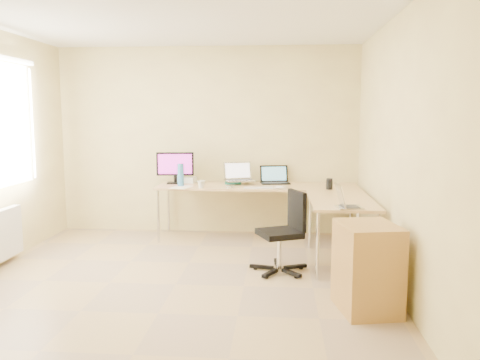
# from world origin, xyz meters

# --- Properties ---
(floor) EXTENTS (4.50, 4.50, 0.00)m
(floor) POSITION_xyz_m (0.00, 0.00, 0.00)
(floor) COLOR tan
(floor) RESTS_ON ground
(ceiling) EXTENTS (4.50, 4.50, 0.00)m
(ceiling) POSITION_xyz_m (0.00, 0.00, 2.60)
(ceiling) COLOR white
(ceiling) RESTS_ON ground
(wall_back) EXTENTS (4.50, 0.00, 4.50)m
(wall_back) POSITION_xyz_m (0.00, 2.25, 1.30)
(wall_back) COLOR beige
(wall_back) RESTS_ON ground
(wall_front) EXTENTS (4.50, 0.00, 4.50)m
(wall_front) POSITION_xyz_m (0.00, -2.25, 1.30)
(wall_front) COLOR beige
(wall_front) RESTS_ON ground
(wall_right) EXTENTS (0.00, 4.50, 4.50)m
(wall_right) POSITION_xyz_m (2.10, 0.00, 1.30)
(wall_right) COLOR beige
(wall_right) RESTS_ON ground
(desk_main) EXTENTS (2.65, 0.70, 0.73)m
(desk_main) POSITION_xyz_m (0.72, 1.85, 0.36)
(desk_main) COLOR tan
(desk_main) RESTS_ON ground
(desk_return) EXTENTS (0.70, 1.30, 0.73)m
(desk_return) POSITION_xyz_m (1.70, 0.85, 0.36)
(desk_return) COLOR tan
(desk_return) RESTS_ON ground
(monitor) EXTENTS (0.52, 0.22, 0.43)m
(monitor) POSITION_xyz_m (-0.40, 1.95, 0.95)
(monitor) COLOR black
(monitor) RESTS_ON desk_main
(book_stack) EXTENTS (0.22, 0.30, 0.05)m
(book_stack) POSITION_xyz_m (0.39, 2.05, 0.75)
(book_stack) COLOR #196558
(book_stack) RESTS_ON desk_main
(laptop_center) EXTENTS (0.46, 0.41, 0.25)m
(laptop_center) POSITION_xyz_m (0.48, 1.93, 0.90)
(laptop_center) COLOR #ACACAC
(laptop_center) RESTS_ON desk_main
(laptop_black) EXTENTS (0.43, 0.35, 0.24)m
(laptop_black) POSITION_xyz_m (0.96, 2.05, 0.85)
(laptop_black) COLOR black
(laptop_black) RESTS_ON desk_main
(keyboard) EXTENTS (0.37, 0.12, 0.02)m
(keyboard) POSITION_xyz_m (0.75, 1.57, 0.74)
(keyboard) COLOR silver
(keyboard) RESTS_ON desk_main
(mouse) EXTENTS (0.13, 0.11, 0.04)m
(mouse) POSITION_xyz_m (1.01, 1.55, 0.75)
(mouse) COLOR white
(mouse) RESTS_ON desk_main
(mug) EXTENTS (0.12, 0.12, 0.10)m
(mug) POSITION_xyz_m (0.02, 1.55, 0.78)
(mug) COLOR silver
(mug) RESTS_ON desk_main
(cd_stack) EXTENTS (0.12, 0.12, 0.03)m
(cd_stack) POSITION_xyz_m (0.39, 1.55, 0.74)
(cd_stack) COLOR silver
(cd_stack) RESTS_ON desk_main
(water_bottle) EXTENTS (0.10, 0.10, 0.30)m
(water_bottle) POSITION_xyz_m (-0.28, 1.70, 0.88)
(water_bottle) COLOR teal
(water_bottle) RESTS_ON desk_main
(papers) EXTENTS (0.27, 0.34, 0.01)m
(papers) POSITION_xyz_m (-0.25, 1.59, 0.73)
(papers) COLOR white
(papers) RESTS_ON desk_main
(white_box) EXTENTS (0.25, 0.20, 0.08)m
(white_box) POSITION_xyz_m (-0.25, 2.05, 0.77)
(white_box) COLOR silver
(white_box) RESTS_ON desk_main
(desk_fan) EXTENTS (0.26, 0.26, 0.25)m
(desk_fan) POSITION_xyz_m (-0.40, 2.05, 0.86)
(desk_fan) COLOR white
(desk_fan) RESTS_ON desk_main
(black_cup) EXTENTS (0.09, 0.09, 0.14)m
(black_cup) POSITION_xyz_m (1.64, 1.58, 0.80)
(black_cup) COLOR black
(black_cup) RESTS_ON desk_main
(laptop_return) EXTENTS (0.33, 0.27, 0.20)m
(laptop_return) POSITION_xyz_m (1.72, 0.33, 0.83)
(laptop_return) COLOR silver
(laptop_return) RESTS_ON desk_return
(office_chair) EXTENTS (0.69, 0.69, 0.87)m
(office_chair) POSITION_xyz_m (1.02, 0.48, 0.50)
(office_chair) COLOR black
(office_chair) RESTS_ON ground
(cabinet) EXTENTS (0.55, 0.64, 0.78)m
(cabinet) POSITION_xyz_m (1.76, -0.50, 0.36)
(cabinet) COLOR #A06340
(cabinet) RESTS_ON ground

